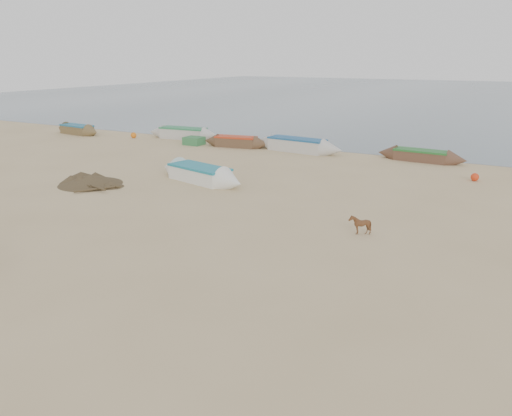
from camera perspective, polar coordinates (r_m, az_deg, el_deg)
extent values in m
plane|color=tan|center=(16.34, -6.77, -6.97)|extent=(140.00, 140.00, 0.00)
plane|color=slate|center=(94.74, 23.69, 11.60)|extent=(160.00, 160.00, 0.00)
imported|color=#55311A|center=(19.60, 11.78, -1.87)|extent=(0.82, 0.76, 0.77)
cone|color=brown|center=(28.21, -18.42, 3.11)|extent=(3.88, 3.88, 0.51)
cube|color=#337240|center=(39.30, -7.10, 7.63)|extent=(1.40, 1.20, 0.60)
sphere|color=red|center=(30.00, 23.73, 3.26)|extent=(0.44, 0.44, 0.44)
cube|color=slate|center=(37.30, 2.85, 7.20)|extent=(1.20, 1.10, 0.56)
sphere|color=orange|center=(43.46, -13.82, 8.08)|extent=(0.48, 0.48, 0.48)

